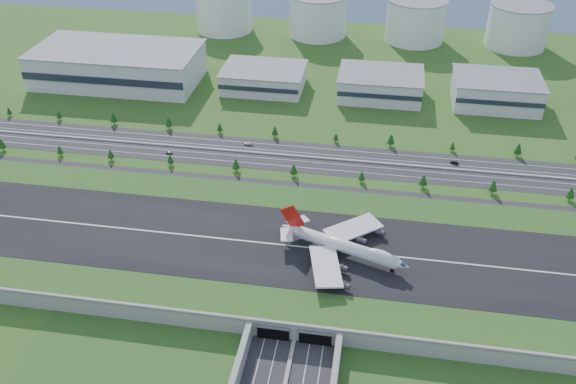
% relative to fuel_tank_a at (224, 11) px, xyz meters
% --- Properties ---
extents(ground, '(1200.00, 1200.00, 0.00)m').
position_rel_fuel_tank_a_xyz_m(ground, '(120.00, -310.00, -17.50)').
color(ground, '#1E4816').
rests_on(ground, ground).
extents(airfield_deck, '(520.00, 100.00, 9.20)m').
position_rel_fuel_tank_a_xyz_m(airfield_deck, '(120.00, -310.09, -13.38)').
color(airfield_deck, gray).
rests_on(airfield_deck, ground).
extents(north_expressway, '(560.00, 36.00, 0.12)m').
position_rel_fuel_tank_a_xyz_m(north_expressway, '(120.00, -215.00, -17.44)').
color(north_expressway, '#28282B').
rests_on(north_expressway, ground).
extents(tree_row, '(508.69, 48.70, 8.41)m').
position_rel_fuel_tank_a_xyz_m(tree_row, '(131.09, -216.98, -12.72)').
color(tree_row, '#3D2819').
rests_on(tree_row, ground).
extents(hangar_west, '(120.00, 60.00, 25.00)m').
position_rel_fuel_tank_a_xyz_m(hangar_west, '(-50.00, -125.00, -5.00)').
color(hangar_west, silver).
rests_on(hangar_west, ground).
extents(hangar_mid_a, '(58.00, 42.00, 15.00)m').
position_rel_fuel_tank_a_xyz_m(hangar_mid_a, '(60.00, -120.00, -10.00)').
color(hangar_mid_a, silver).
rests_on(hangar_mid_a, ground).
extents(hangar_mid_b, '(58.00, 42.00, 17.00)m').
position_rel_fuel_tank_a_xyz_m(hangar_mid_b, '(145.00, -120.00, -9.00)').
color(hangar_mid_b, silver).
rests_on(hangar_mid_b, ground).
extents(hangar_mid_c, '(58.00, 42.00, 19.00)m').
position_rel_fuel_tank_a_xyz_m(hangar_mid_c, '(225.00, -120.00, -8.00)').
color(hangar_mid_c, silver).
rests_on(hangar_mid_c, ground).
extents(fuel_tank_a, '(50.00, 50.00, 35.00)m').
position_rel_fuel_tank_a_xyz_m(fuel_tank_a, '(0.00, 0.00, 0.00)').
color(fuel_tank_a, white).
rests_on(fuel_tank_a, ground).
extents(fuel_tank_b, '(50.00, 50.00, 35.00)m').
position_rel_fuel_tank_a_xyz_m(fuel_tank_b, '(85.00, 0.00, 0.00)').
color(fuel_tank_b, white).
rests_on(fuel_tank_b, ground).
extents(fuel_tank_c, '(50.00, 50.00, 35.00)m').
position_rel_fuel_tank_a_xyz_m(fuel_tank_c, '(170.00, 0.00, 0.00)').
color(fuel_tank_c, white).
rests_on(fuel_tank_c, ground).
extents(fuel_tank_d, '(50.00, 50.00, 35.00)m').
position_rel_fuel_tank_a_xyz_m(fuel_tank_d, '(255.00, 0.00, 0.00)').
color(fuel_tank_d, white).
rests_on(fuel_tank_d, ground).
extents(boeing_747, '(61.39, 57.07, 19.69)m').
position_rel_fuel_tank_a_xyz_m(boeing_747, '(134.95, -312.80, -3.90)').
color(boeing_747, white).
rests_on(boeing_747, airfield_deck).
extents(car_4, '(4.55, 2.16, 1.50)m').
position_rel_fuel_tank_a_xyz_m(car_4, '(21.79, -224.36, -16.63)').
color(car_4, '#5D5D62').
rests_on(car_4, ground).
extents(car_5, '(5.08, 3.33, 1.58)m').
position_rel_fuel_tank_a_xyz_m(car_5, '(192.57, -208.40, -16.59)').
color(car_5, black).
rests_on(car_5, ground).
extents(car_7, '(5.56, 2.30, 1.61)m').
position_rel_fuel_tank_a_xyz_m(car_7, '(66.79, -205.76, -16.58)').
color(car_7, silver).
rests_on(car_7, ground).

